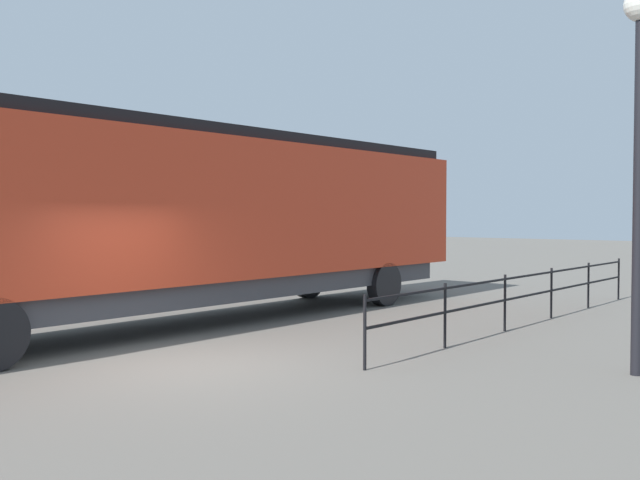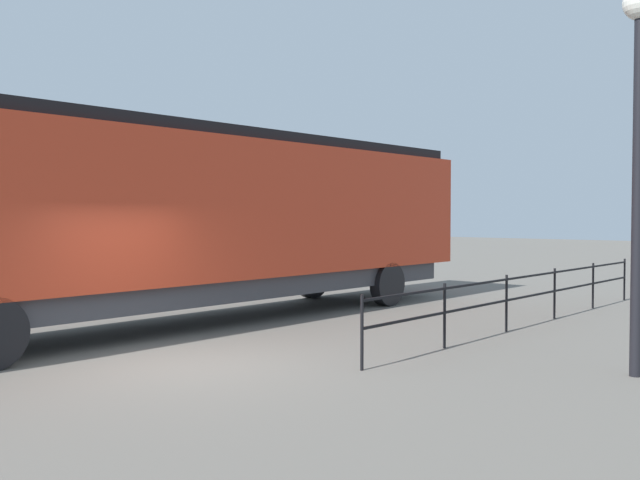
% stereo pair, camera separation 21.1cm
% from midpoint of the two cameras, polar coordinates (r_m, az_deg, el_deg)
% --- Properties ---
extents(ground_plane, '(120.00, 120.00, 0.00)m').
position_cam_midpoint_polar(ground_plane, '(10.99, -11.60, -10.03)').
color(ground_plane, '#666059').
extents(locomotive, '(2.89, 15.52, 4.09)m').
position_cam_midpoint_polar(locomotive, '(15.31, -8.93, 2.02)').
color(locomotive, red).
rests_on(locomotive, ground_plane).
extents(lamp_post, '(0.49, 0.49, 5.50)m').
position_cam_midpoint_polar(lamp_post, '(10.99, 24.11, 9.92)').
color(lamp_post, black).
rests_on(lamp_post, ground_plane).
extents(platform_fence, '(0.05, 11.56, 1.12)m').
position_cam_midpoint_polar(platform_fence, '(15.33, 16.32, -3.86)').
color(platform_fence, black).
rests_on(platform_fence, ground_plane).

